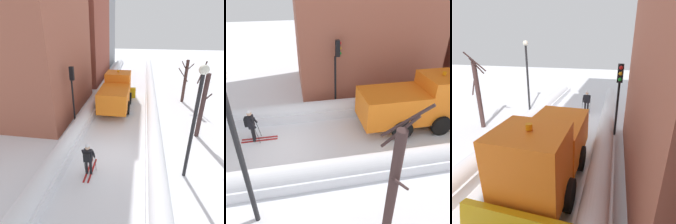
% 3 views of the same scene
% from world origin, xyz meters
% --- Properties ---
extents(plow_truck, '(3.20, 5.98, 3.12)m').
position_xyz_m(plow_truck, '(-0.57, 7.03, 1.48)').
color(plow_truck, orange).
rests_on(plow_truck, ground).
extents(skier, '(0.62, 1.80, 1.81)m').
position_xyz_m(skier, '(-0.80, -1.57, 1.00)').
color(skier, black).
rests_on(skier, ground).
extents(traffic_light_pole, '(0.28, 0.42, 4.37)m').
position_xyz_m(traffic_light_pole, '(-3.07, 3.22, 3.07)').
color(traffic_light_pole, black).
rests_on(traffic_light_pole, ground).
extents(street_lamp, '(0.40, 0.40, 5.53)m').
position_xyz_m(street_lamp, '(3.94, -0.95, 3.47)').
color(street_lamp, black).
rests_on(street_lamp, ground).
extents(bare_tree_near, '(1.03, 1.06, 4.88)m').
position_xyz_m(bare_tree_near, '(5.44, 3.13, 2.25)').
color(bare_tree_near, '#3D2A28').
rests_on(bare_tree_near, ground).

